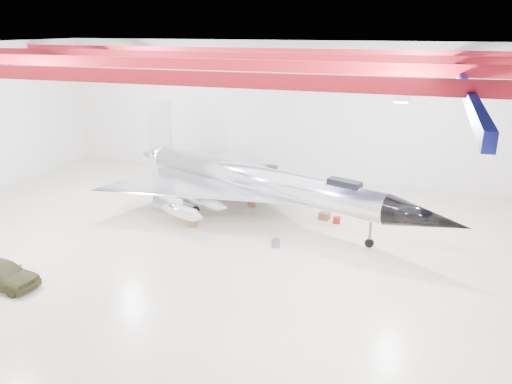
% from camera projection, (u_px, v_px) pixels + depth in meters
% --- Properties ---
extents(floor, '(40.00, 40.00, 0.00)m').
position_uv_depth(floor, '(214.00, 246.00, 28.76)').
color(floor, beige).
rests_on(floor, ground).
extents(wall_back, '(40.00, 0.00, 40.00)m').
position_uv_depth(wall_back, '(287.00, 111.00, 40.46)').
color(wall_back, silver).
rests_on(wall_back, floor).
extents(ceiling, '(40.00, 40.00, 0.00)m').
position_uv_depth(ceiling, '(208.00, 47.00, 25.29)').
color(ceiling, '#0A0F38').
rests_on(ceiling, wall_back).
extents(ceiling_structure, '(39.50, 29.50, 1.08)m').
position_uv_depth(ceiling_structure, '(208.00, 61.00, 25.50)').
color(ceiling_structure, maroon).
rests_on(ceiling_structure, ceiling).
extents(jet_aircraft, '(24.32, 18.25, 6.86)m').
position_uv_depth(jet_aircraft, '(258.00, 183.00, 32.63)').
color(jet_aircraft, silver).
rests_on(jet_aircraft, floor).
extents(jeep, '(4.03, 1.86, 1.34)m').
position_uv_depth(jeep, '(2.00, 273.00, 24.12)').
color(jeep, '#3D3A1E').
rests_on(jeep, floor).
extents(crate_ply, '(0.59, 0.53, 0.34)m').
position_uv_depth(crate_ply, '(193.00, 224.00, 31.41)').
color(crate_ply, olive).
rests_on(crate_ply, floor).
extents(toolbox_red, '(0.54, 0.49, 0.31)m').
position_uv_depth(toolbox_red, '(211.00, 193.00, 37.25)').
color(toolbox_red, '#9F1E0F').
rests_on(toolbox_red, floor).
extents(engine_drum, '(0.51, 0.51, 0.45)m').
position_uv_depth(engine_drum, '(276.00, 243.00, 28.54)').
color(engine_drum, '#59595B').
rests_on(engine_drum, floor).
extents(parts_bin, '(0.77, 0.67, 0.46)m').
position_uv_depth(parts_bin, '(325.00, 216.00, 32.65)').
color(parts_bin, olive).
rests_on(parts_bin, floor).
extents(crate_small, '(0.37, 0.31, 0.24)m').
position_uv_depth(crate_small, '(156.00, 198.00, 36.39)').
color(crate_small, '#59595B').
rests_on(crate_small, floor).
extents(tool_chest, '(0.61, 0.61, 0.43)m').
position_uv_depth(tool_chest, '(337.00, 220.00, 31.99)').
color(tool_chest, '#9F1E0F').
rests_on(tool_chest, floor).
extents(oil_barrel, '(0.51, 0.42, 0.34)m').
position_uv_depth(oil_barrel, '(252.00, 204.00, 34.97)').
color(oil_barrel, olive).
rests_on(oil_barrel, floor).
extents(spares_box, '(0.48, 0.48, 0.35)m').
position_uv_depth(spares_box, '(278.00, 191.00, 37.63)').
color(spares_box, '#59595B').
rests_on(spares_box, floor).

